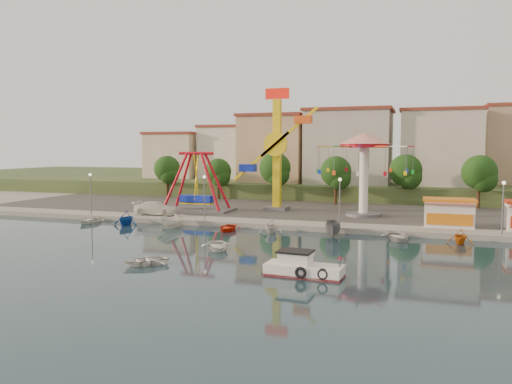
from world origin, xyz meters
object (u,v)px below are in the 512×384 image
at_px(pirate_ship_ride, 196,183).
at_px(cabin_motorboat, 302,269).
at_px(skiff, 298,259).
at_px(van, 156,208).
at_px(rowboat_a, 218,246).
at_px(kamikaze_tower, 279,153).
at_px(wave_swinger, 364,155).

height_order(pirate_ship_ride, cabin_motorboat, pirate_ship_ride).
relative_size(pirate_ship_ride, cabin_motorboat, 1.78).
distance_m(cabin_motorboat, skiff, 2.27).
bearing_deg(van, rowboat_a, -137.20).
bearing_deg(cabin_motorboat, van, 141.35).
bearing_deg(rowboat_a, pirate_ship_ride, 91.50).
bearing_deg(kamikaze_tower, pirate_ship_ride, -161.99).
distance_m(pirate_ship_ride, rowboat_a, 24.39).
bearing_deg(pirate_ship_ride, kamikaze_tower, 18.01).
bearing_deg(skiff, van, 169.12).
bearing_deg(kamikaze_tower, wave_swinger, -9.61).
relative_size(kamikaze_tower, rowboat_a, 4.25).
bearing_deg(rowboat_a, wave_swinger, 37.18).
bearing_deg(van, skiff, -131.56).
xyz_separation_m(cabin_motorboat, skiff, (-0.82, 2.11, 0.18)).
distance_m(cabin_motorboat, rowboat_a, 11.25).
distance_m(cabin_motorboat, van, 32.46).
bearing_deg(wave_swinger, pirate_ship_ride, -176.03).
distance_m(pirate_ship_ride, skiff, 32.61).
bearing_deg(rowboat_a, kamikaze_tower, 64.63).
height_order(pirate_ship_ride, wave_swinger, wave_swinger).
bearing_deg(van, wave_swinger, -75.66).
bearing_deg(wave_swinger, skiff, -93.95).
height_order(rowboat_a, van, van).
height_order(kamikaze_tower, wave_swinger, kamikaze_tower).
distance_m(wave_swinger, rowboat_a, 25.87).
bearing_deg(cabin_motorboat, skiff, 114.42).
height_order(cabin_motorboat, van, van).
bearing_deg(pirate_ship_ride, skiff, -51.08).
relative_size(cabin_motorboat, skiff, 1.56).
height_order(wave_swinger, van, wave_swinger).
height_order(kamikaze_tower, skiff, kamikaze_tower).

